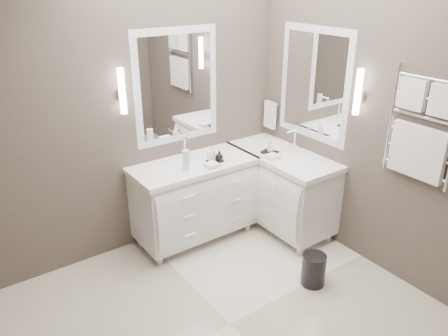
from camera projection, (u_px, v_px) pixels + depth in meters
floor at (229, 325)px, 3.45m from camera, size 3.20×3.00×0.01m
wall_back at (134, 114)px, 4.02m from camera, size 3.20×0.01×2.70m
wall_front at (448, 290)px, 1.78m from camera, size 3.20×0.01×2.70m
wall_right at (381, 124)px, 3.75m from camera, size 0.01×3.00×2.70m
vanity_back at (195, 196)px, 4.40m from camera, size 1.24×0.59×0.97m
vanity_right at (281, 185)px, 4.62m from camera, size 0.59×1.24×0.97m
mirror_back at (177, 87)px, 4.17m from camera, size 0.90×0.02×1.10m
mirror_right at (314, 84)px, 4.25m from camera, size 0.02×0.90×1.10m
sconce_back at (122, 92)px, 3.80m from camera, size 0.06×0.06×0.40m
sconce_right at (358, 93)px, 3.77m from camera, size 0.06×0.06×0.40m
towel_bar_corner at (270, 114)px, 4.82m from camera, size 0.03×0.22×0.30m
towel_ladder at (421, 134)px, 3.40m from camera, size 0.06×0.58×0.90m
waste_bin at (313, 270)px, 3.85m from camera, size 0.24×0.24×0.30m
amenity_tray_back at (215, 161)px, 4.27m from camera, size 0.14×0.11×0.02m
amenity_tray_right at (270, 152)px, 4.47m from camera, size 0.16×0.19×0.02m
water_bottle at (186, 160)px, 4.05m from camera, size 0.09×0.09×0.20m
soap_bottle_a at (211, 153)px, 4.24m from camera, size 0.07×0.07×0.14m
soap_bottle_b at (219, 156)px, 4.24m from camera, size 0.08×0.08×0.10m
soap_bottle_c at (270, 144)px, 4.43m from camera, size 0.06×0.06×0.16m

